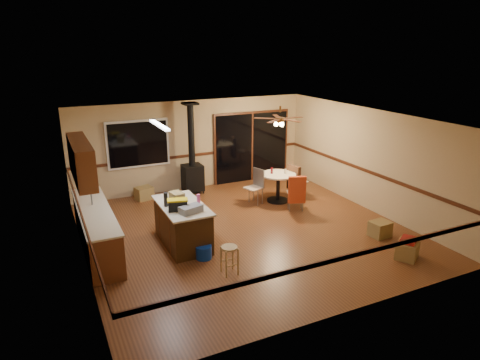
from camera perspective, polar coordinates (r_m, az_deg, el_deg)
floor at (r=9.93m, az=0.75°, el=-6.81°), size 7.00×7.00×0.00m
ceiling at (r=9.16m, az=0.81°, el=8.15°), size 7.00×7.00×0.00m
wall_back at (r=12.59m, az=-6.28°, el=4.66°), size 7.00×0.00×7.00m
wall_front at (r=6.72m, az=14.18°, el=-7.73°), size 7.00×0.00×7.00m
wall_left at (r=8.60m, az=-20.68°, el=-2.65°), size 0.00×7.00×7.00m
wall_right at (r=11.39m, az=16.80°, el=2.61°), size 0.00×7.00×7.00m
chair_rail at (r=9.56m, az=0.77°, el=-1.35°), size 7.00×7.00×0.08m
window at (r=12.09m, az=-13.42°, el=4.71°), size 1.72×0.10×1.32m
sliding_door at (r=13.33m, az=1.57°, el=4.39°), size 2.52×0.10×2.10m
lower_cabinets at (r=9.40m, az=-18.58°, el=-6.41°), size 0.60×3.00×0.86m
countertop at (r=9.23m, az=-18.85°, el=-3.86°), size 0.64×3.04×0.04m
upper_cabinets at (r=9.11m, az=-20.43°, el=2.45°), size 0.35×2.00×0.80m
kitchen_island at (r=9.24m, az=-7.67°, el=-5.86°), size 0.88×1.68×0.90m
wood_stove at (r=12.26m, az=-6.37°, el=1.54°), size 0.55×0.50×2.52m
ceiling_fan at (r=11.22m, az=5.35°, el=7.84°), size 0.24×0.24×0.55m
fluorescent_strip at (r=8.83m, az=-10.70°, el=7.21°), size 0.10×1.20×0.04m
toolbox_grey at (r=8.61m, az=-6.58°, el=-3.88°), size 0.51×0.37×0.14m
toolbox_black at (r=8.74m, az=-8.30°, el=-3.39°), size 0.41×0.29×0.21m
toolbox_yellow_lid at (r=8.70m, az=-8.34°, el=-2.65°), size 0.45×0.31×0.03m
box_on_island at (r=9.21m, az=-8.42°, el=-2.26°), size 0.28×0.35×0.21m
bottle_dark at (r=8.98m, az=-9.86°, el=-2.57°), size 0.10×0.10×0.30m
bottle_pink at (r=8.99m, az=-5.56°, el=-2.61°), size 0.10×0.10×0.23m
bottle_white at (r=9.32m, az=-8.59°, el=-2.10°), size 0.08×0.08×0.19m
bar_stool at (r=8.11m, az=-1.41°, el=-10.62°), size 0.38×0.38×0.55m
blue_bucket at (r=8.73m, az=-4.86°, el=-9.54°), size 0.39×0.39×0.27m
dining_table at (r=11.63m, az=5.11°, el=-0.33°), size 0.95×0.95×0.78m
glass_red at (r=11.54m, az=4.26°, el=1.26°), size 0.08×0.08×0.17m
glass_cream at (r=11.58m, az=6.05°, el=1.17°), size 0.06×0.06×0.13m
chair_left at (r=11.44m, az=2.20°, el=-0.29°), size 0.50×0.50×0.51m
chair_near at (r=10.92m, az=7.58°, el=-1.27°), size 0.56×0.58×0.70m
chair_right at (r=11.88m, az=7.26°, el=0.31°), size 0.54×0.51×0.70m
box_under_window at (r=12.12m, az=-12.67°, el=-1.73°), size 0.52×0.46×0.36m
box_corner_a at (r=9.31m, az=21.40°, el=-8.69°), size 0.59×0.57×0.35m
box_corner_b at (r=10.11m, az=18.16°, el=-6.22°), size 0.45×0.40×0.35m
box_small_red at (r=9.22m, az=21.55°, el=-7.46°), size 0.43×0.41×0.09m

